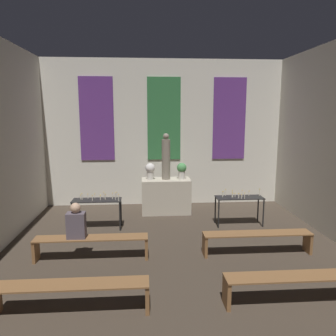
{
  "coord_description": "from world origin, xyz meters",
  "views": [
    {
      "loc": [
        -0.62,
        0.34,
        2.92
      ],
      "look_at": [
        0.0,
        8.84,
        1.47
      ],
      "focal_mm": 35.0,
      "sensor_mm": 36.0,
      "label": 1
    }
  ],
  "objects_px": {
    "flower_vase_right": "(182,170)",
    "pew_back_left": "(91,243)",
    "flower_vase_left": "(150,170)",
    "altar": "(166,196)",
    "person_seated": "(76,223)",
    "pew_third_right": "(297,282)",
    "candle_rack_left": "(97,203)",
    "pew_back_right": "(257,238)",
    "statue": "(166,158)",
    "candle_rack_right": "(239,201)",
    "pew_third_left": "(72,291)"
  },
  "relations": [
    {
      "from": "pew_back_left",
      "to": "candle_rack_left",
      "type": "bearing_deg",
      "value": 93.97
    },
    {
      "from": "statue",
      "to": "flower_vase_left",
      "type": "relative_size",
      "value": 2.81
    },
    {
      "from": "pew_third_left",
      "to": "flower_vase_left",
      "type": "bearing_deg",
      "value": 75.55
    },
    {
      "from": "flower_vase_left",
      "to": "candle_rack_left",
      "type": "height_order",
      "value": "flower_vase_left"
    },
    {
      "from": "altar",
      "to": "flower_vase_left",
      "type": "distance_m",
      "value": 0.9
    },
    {
      "from": "pew_back_left",
      "to": "pew_back_right",
      "type": "distance_m",
      "value": 3.39
    },
    {
      "from": "pew_third_right",
      "to": "flower_vase_left",
      "type": "bearing_deg",
      "value": 114.13
    },
    {
      "from": "altar",
      "to": "candle_rack_right",
      "type": "xyz_separation_m",
      "value": [
        1.83,
        -1.22,
        0.16
      ]
    },
    {
      "from": "flower_vase_right",
      "to": "pew_back_left",
      "type": "height_order",
      "value": "flower_vase_right"
    },
    {
      "from": "flower_vase_right",
      "to": "pew_back_right",
      "type": "relative_size",
      "value": 0.21
    },
    {
      "from": "pew_third_left",
      "to": "altar",
      "type": "bearing_deg",
      "value": 70.57
    },
    {
      "from": "candle_rack_left",
      "to": "candle_rack_right",
      "type": "xyz_separation_m",
      "value": [
        3.65,
        -0.0,
        -0.0
      ]
    },
    {
      "from": "statue",
      "to": "pew_back_right",
      "type": "height_order",
      "value": "statue"
    },
    {
      "from": "flower_vase_right",
      "to": "pew_back_left",
      "type": "bearing_deg",
      "value": -125.6
    },
    {
      "from": "flower_vase_right",
      "to": "candle_rack_left",
      "type": "bearing_deg",
      "value": -151.79
    },
    {
      "from": "altar",
      "to": "statue",
      "type": "relative_size",
      "value": 1.06
    },
    {
      "from": "flower_vase_right",
      "to": "candle_rack_right",
      "type": "relative_size",
      "value": 0.39
    },
    {
      "from": "altar",
      "to": "pew_third_left",
      "type": "height_order",
      "value": "altar"
    },
    {
      "from": "altar",
      "to": "pew_back_right",
      "type": "relative_size",
      "value": 0.63
    },
    {
      "from": "flower_vase_left",
      "to": "flower_vase_right",
      "type": "bearing_deg",
      "value": 0.0
    },
    {
      "from": "flower_vase_right",
      "to": "flower_vase_left",
      "type": "bearing_deg",
      "value": 180.0
    },
    {
      "from": "statue",
      "to": "candle_rack_left",
      "type": "distance_m",
      "value": 2.4
    },
    {
      "from": "statue",
      "to": "candle_rack_left",
      "type": "height_order",
      "value": "statue"
    },
    {
      "from": "altar",
      "to": "candle_rack_left",
      "type": "bearing_deg",
      "value": -146.13
    },
    {
      "from": "candle_rack_right",
      "to": "pew_third_left",
      "type": "xyz_separation_m",
      "value": [
        -3.52,
        -3.59,
        -0.31
      ]
    },
    {
      "from": "flower_vase_left",
      "to": "pew_third_left",
      "type": "height_order",
      "value": "flower_vase_left"
    },
    {
      "from": "person_seated",
      "to": "candle_rack_left",
      "type": "bearing_deg",
      "value": 84.95
    },
    {
      "from": "pew_third_left",
      "to": "pew_third_right",
      "type": "bearing_deg",
      "value": 0.0
    },
    {
      "from": "candle_rack_left",
      "to": "pew_back_right",
      "type": "relative_size",
      "value": 0.54
    },
    {
      "from": "candle_rack_left",
      "to": "candle_rack_right",
      "type": "relative_size",
      "value": 1.0
    },
    {
      "from": "flower_vase_right",
      "to": "pew_third_left",
      "type": "height_order",
      "value": "flower_vase_right"
    },
    {
      "from": "flower_vase_left",
      "to": "pew_back_left",
      "type": "relative_size",
      "value": 0.21
    },
    {
      "from": "flower_vase_left",
      "to": "person_seated",
      "type": "relative_size",
      "value": 0.66
    },
    {
      "from": "altar",
      "to": "person_seated",
      "type": "bearing_deg",
      "value": -123.33
    },
    {
      "from": "candle_rack_left",
      "to": "flower_vase_right",
      "type": "bearing_deg",
      "value": 28.21
    },
    {
      "from": "pew_back_right",
      "to": "flower_vase_right",
      "type": "bearing_deg",
      "value": 112.38
    },
    {
      "from": "flower_vase_right",
      "to": "pew_back_right",
      "type": "distance_m",
      "value": 3.38
    },
    {
      "from": "candle_rack_right",
      "to": "person_seated",
      "type": "xyz_separation_m",
      "value": [
        -3.8,
        -1.79,
        0.12
      ]
    },
    {
      "from": "flower_vase_left",
      "to": "candle_rack_left",
      "type": "bearing_deg",
      "value": -138.12
    },
    {
      "from": "altar",
      "to": "pew_third_right",
      "type": "height_order",
      "value": "altar"
    },
    {
      "from": "pew_third_right",
      "to": "candle_rack_right",
      "type": "bearing_deg",
      "value": 87.95
    },
    {
      "from": "pew_back_left",
      "to": "person_seated",
      "type": "height_order",
      "value": "person_seated"
    },
    {
      "from": "flower_vase_right",
      "to": "candle_rack_left",
      "type": "xyz_separation_m",
      "value": [
        -2.28,
        -1.22,
        -0.61
      ]
    },
    {
      "from": "statue",
      "to": "person_seated",
      "type": "height_order",
      "value": "statue"
    },
    {
      "from": "person_seated",
      "to": "flower_vase_right",
      "type": "bearing_deg",
      "value": 51.01
    },
    {
      "from": "candle_rack_left",
      "to": "altar",
      "type": "bearing_deg",
      "value": 33.87
    },
    {
      "from": "flower_vase_left",
      "to": "candle_rack_left",
      "type": "distance_m",
      "value": 1.93
    },
    {
      "from": "altar",
      "to": "statue",
      "type": "distance_m",
      "value": 1.13
    },
    {
      "from": "candle_rack_left",
      "to": "person_seated",
      "type": "distance_m",
      "value": 1.8
    },
    {
      "from": "pew_back_left",
      "to": "flower_vase_left",
      "type": "bearing_deg",
      "value": 67.62
    }
  ]
}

